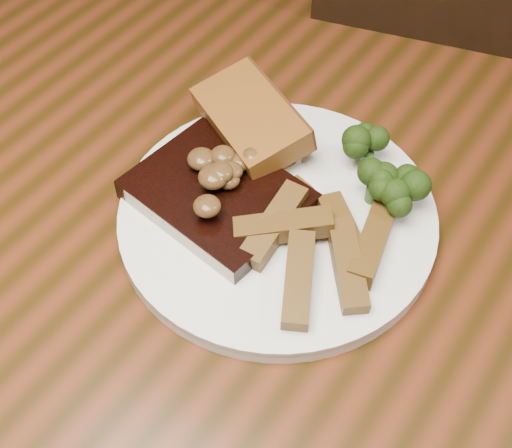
{
  "coord_description": "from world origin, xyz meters",
  "views": [
    {
      "loc": [
        0.23,
        -0.29,
        1.26
      ],
      "look_at": [
        0.01,
        0.02,
        0.78
      ],
      "focal_mm": 50.0,
      "sensor_mm": 36.0,
      "label": 1
    }
  ],
  "objects_px": {
    "plate": "(277,218)",
    "potato_wedges": "(321,239)",
    "dining_table": "(237,308)",
    "chair_far": "(478,116)",
    "garlic_bread": "(250,134)",
    "steak": "(218,196)"
  },
  "relations": [
    {
      "from": "plate",
      "to": "potato_wedges",
      "type": "distance_m",
      "value": 0.06
    },
    {
      "from": "garlic_bread",
      "to": "potato_wedges",
      "type": "height_order",
      "value": "garlic_bread"
    },
    {
      "from": "garlic_bread",
      "to": "steak",
      "type": "bearing_deg",
      "value": -50.24
    },
    {
      "from": "plate",
      "to": "steak",
      "type": "relative_size",
      "value": 1.93
    },
    {
      "from": "dining_table",
      "to": "plate",
      "type": "height_order",
      "value": "plate"
    },
    {
      "from": "chair_far",
      "to": "potato_wedges",
      "type": "bearing_deg",
      "value": 75.08
    },
    {
      "from": "chair_far",
      "to": "plate",
      "type": "bearing_deg",
      "value": 69.0
    },
    {
      "from": "chair_far",
      "to": "dining_table",
      "type": "bearing_deg",
      "value": 68.23
    },
    {
      "from": "dining_table",
      "to": "potato_wedges",
      "type": "distance_m",
      "value": 0.14
    },
    {
      "from": "garlic_bread",
      "to": "potato_wedges",
      "type": "bearing_deg",
      "value": -3.24
    },
    {
      "from": "steak",
      "to": "garlic_bread",
      "type": "xyz_separation_m",
      "value": [
        -0.02,
        0.08,
        0.0
      ]
    },
    {
      "from": "dining_table",
      "to": "garlic_bread",
      "type": "bearing_deg",
      "value": 118.87
    },
    {
      "from": "plate",
      "to": "potato_wedges",
      "type": "relative_size",
      "value": 2.62
    },
    {
      "from": "dining_table",
      "to": "plate",
      "type": "xyz_separation_m",
      "value": [
        0.01,
        0.05,
        0.1
      ]
    },
    {
      "from": "dining_table",
      "to": "chair_far",
      "type": "distance_m",
      "value": 0.55
    },
    {
      "from": "chair_far",
      "to": "plate",
      "type": "height_order",
      "value": "chair_far"
    },
    {
      "from": "steak",
      "to": "garlic_bread",
      "type": "relative_size",
      "value": 1.24
    },
    {
      "from": "dining_table",
      "to": "steak",
      "type": "relative_size",
      "value": 10.79
    },
    {
      "from": "chair_far",
      "to": "garlic_bread",
      "type": "bearing_deg",
      "value": 59.08
    },
    {
      "from": "chair_far",
      "to": "plate",
      "type": "xyz_separation_m",
      "value": [
        -0.04,
        -0.48,
        0.22
      ]
    },
    {
      "from": "plate",
      "to": "steak",
      "type": "distance_m",
      "value": 0.06
    },
    {
      "from": "potato_wedges",
      "to": "dining_table",
      "type": "bearing_deg",
      "value": -147.31
    }
  ]
}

